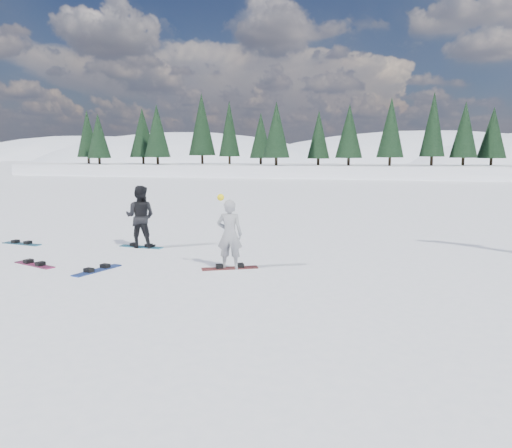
% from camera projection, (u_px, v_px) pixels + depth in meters
% --- Properties ---
extents(ground, '(420.00, 420.00, 0.00)m').
position_uv_depth(ground, '(140.00, 267.00, 13.47)').
color(ground, white).
rests_on(ground, ground).
extents(alpine_backdrop, '(412.50, 227.00, 53.20)m').
position_uv_depth(alpine_backdrop, '(338.00, 196.00, 199.63)').
color(alpine_backdrop, white).
rests_on(alpine_backdrop, ground).
extents(snowboarder_woman, '(0.72, 0.51, 2.01)m').
position_uv_depth(snowboarder_woman, '(230.00, 234.00, 13.18)').
color(snowboarder_woman, '#949498').
rests_on(snowboarder_woman, ground).
extents(snowboarder_man, '(1.07, 0.89, 2.03)m').
position_uv_depth(snowboarder_man, '(140.00, 217.00, 16.20)').
color(snowboarder_man, black).
rests_on(snowboarder_man, ground).
extents(snowboard_woman, '(1.47, 0.91, 0.03)m').
position_uv_depth(snowboard_woman, '(230.00, 268.00, 13.31)').
color(snowboard_woman, maroon).
rests_on(snowboard_woman, ground).
extents(snowboard_man, '(1.52, 0.40, 0.03)m').
position_uv_depth(snowboard_man, '(141.00, 247.00, 16.34)').
color(snowboard_man, teal).
rests_on(snowboard_man, ground).
extents(snowboard_loose_b, '(1.51, 0.76, 0.03)m').
position_uv_depth(snowboard_loose_b, '(34.00, 265.00, 13.72)').
color(snowboard_loose_b, '#9D2253').
rests_on(snowboard_loose_b, ground).
extents(snowboard_loose_c, '(1.52, 0.47, 0.03)m').
position_uv_depth(snowboard_loose_c, '(22.00, 244.00, 16.89)').
color(snowboard_loose_c, '#176282').
rests_on(snowboard_loose_c, ground).
extents(snowboard_loose_a, '(0.65, 1.52, 0.03)m').
position_uv_depth(snowboard_loose_a, '(97.00, 270.00, 13.06)').
color(snowboard_loose_a, '#1B3C99').
rests_on(snowboard_loose_a, ground).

